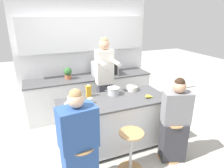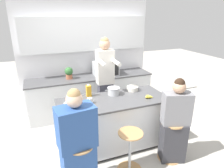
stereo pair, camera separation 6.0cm
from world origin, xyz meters
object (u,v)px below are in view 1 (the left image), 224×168
Objects in this scene: person_cooking at (105,84)px; person_wrapped_blanket at (79,145)px; coffee_cup_near at (85,110)px; potted_plant at (68,73)px; fruit_bowl at (132,88)px; banana_bunch at (148,96)px; coffee_cup_far at (90,101)px; bar_stool_center at (131,150)px; person_seated_near at (175,124)px; juice_carton at (89,91)px; bar_stool_leftmost at (82,165)px; kitchen_island at (114,123)px; bar_stool_rightmost at (171,139)px; cooking_pot at (113,91)px; microwave at (105,69)px.

person_wrapped_blanket is (-0.85, -1.33, -0.26)m from person_cooking.
potted_plant is (0.08, 1.67, 0.09)m from coffee_cup_near.
banana_bunch is (0.09, -0.41, -0.02)m from fruit_bowl.
bar_stool_center is at bearing -57.93° from coffee_cup_far.
person_seated_near is 1.50m from juice_carton.
bar_stool_center is 0.46× the size of person_wrapped_blanket.
potted_plant is at bearing 83.14° from bar_stool_leftmost.
coffee_cup_far is (-0.41, 0.00, 0.50)m from kitchen_island.
banana_bunch is at bearing -56.15° from potted_plant.
person_wrapped_blanket reaches higher than potted_plant.
bar_stool_rightmost is (0.74, 0.02, 0.00)m from bar_stool_center.
person_cooking reaches higher than cooking_pot.
potted_plant is (-0.96, 1.16, 0.09)m from fruit_bowl.
banana_bunch is 1.56m from microwave.
person_seated_near is (0.01, -0.03, 0.28)m from bar_stool_rightmost.
banana_bunch is at bearing -9.19° from coffee_cup_far.
cooking_pot is at bearing -11.03° from juice_carton.
coffee_cup_far is at bearing 150.96° from bar_stool_rightmost.
person_wrapped_blanket is 1.25m from cooking_pot.
person_seated_near reaches higher than bar_stool_rightmost.
cooking_pot is at bearing -87.96° from person_cooking.
cooking_pot is at bearing 39.15° from person_wrapped_blanket.
coffee_cup_far is (-1.15, 0.64, 0.60)m from bar_stool_rightmost.
coffee_cup_near is at bearing -121.03° from coffee_cup_far.
cooking_pot is at bearing 22.43° from coffee_cup_far.
microwave is at bearing 60.72° from coffee_cup_near.
person_cooking is (-0.65, 1.30, 0.59)m from bar_stool_rightmost.
potted_plant reaches higher than bar_stool_center.
bar_stool_rightmost is at bearing -79.21° from microwave.
person_seated_near is 1.41m from coffee_cup_near.
juice_carton is (0.42, 0.95, 0.32)m from person_wrapped_blanket.
microwave is at bearing 57.36° from juice_carton.
coffee_cup_near is 1.68m from potted_plant.
potted_plant is (-0.58, 0.75, 0.09)m from person_cooking.
person_seated_near is at bearing -60.36° from person_cooking.
cooking_pot is at bearing -172.94° from fruit_bowl.
person_seated_near is 2.62× the size of microwave.
coffee_cup_near is 1.14m from banana_bunch.
bar_stool_center is at bearing -99.87° from microwave.
kitchen_island is 0.56m from cooking_pot.
coffee_cup_far reaches higher than bar_stool_leftmost.
person_wrapped_blanket is 0.80m from coffee_cup_far.
person_seated_near is (1.51, 0.00, -0.05)m from person_wrapped_blanket.
fruit_bowl is at bearing -43.80° from person_cooking.
coffee_cup_near is at bearing -144.44° from cooking_pot.
potted_plant reaches higher than fruit_bowl.
person_cooking is at bearing 135.02° from person_seated_near.
coffee_cup_near is (-0.57, -0.26, 0.49)m from kitchen_island.
kitchen_island is 17.17× the size of coffee_cup_near.
person_wrapped_blanket is at bearing -115.91° from coffee_cup_near.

